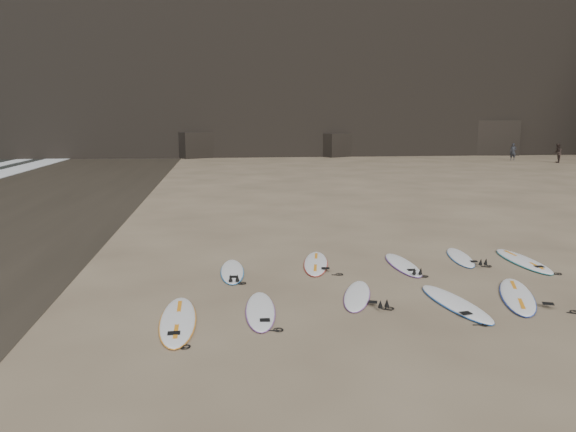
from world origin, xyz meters
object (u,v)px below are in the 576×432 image
surfboard_1 (260,310)px  person_a (513,152)px  surfboard_4 (517,295)px  surfboard_2 (357,295)px  surfboard_8 (460,257)px  person_b (558,153)px  surfboard_0 (178,320)px  surfboard_3 (455,303)px  surfboard_5 (232,271)px  surfboard_7 (403,264)px  surfboard_6 (316,263)px  surfboard_9 (523,261)px

surfboard_1 → person_a: 46.07m
surfboard_4 → person_a: size_ratio=1.75×
surfboard_2 → surfboard_8: same height
person_b → surfboard_0: bearing=-13.2°
surfboard_1 → person_b: 44.89m
surfboard_1 → surfboard_3: (4.14, -0.06, 0.00)m
surfboard_8 → person_a: person_a is taller
surfboard_5 → surfboard_7: bearing=2.0°
surfboard_0 → surfboard_1: size_ratio=1.16×
person_a → surfboard_7: bearing=-79.7°
surfboard_6 → person_a: person_a is taller
surfboard_7 → person_b: person_b is taller
surfboard_6 → surfboard_8: size_ratio=1.13×
surfboard_5 → surfboard_6: (2.26, 0.52, 0.00)m
surfboard_5 → surfboard_8: size_ratio=1.04×
surfboard_0 → surfboard_2: 3.99m
surfboard_6 → person_b: person_b is taller
surfboard_1 → surfboard_3: 4.14m
surfboard_0 → surfboard_3: bearing=2.0°
surfboard_0 → person_a: bearing=52.9°
surfboard_3 → person_a: bearing=52.4°
surfboard_6 → surfboard_3: bearing=-45.9°
surfboard_4 → surfboard_8: 3.47m
surfboard_8 → person_b: person_b is taller
surfboard_3 → surfboard_4: size_ratio=0.96×
surfboard_7 → surfboard_8: (1.87, 0.58, -0.00)m
surfboard_6 → surfboard_7: (2.29, -0.43, -0.00)m
surfboard_0 → surfboard_7: surfboard_0 is taller
surfboard_4 → surfboard_6: surfboard_4 is taller
surfboard_9 → person_a: (18.66, 34.85, 0.73)m
surfboard_2 → surfboard_1: bearing=-144.0°
surfboard_2 → surfboard_3: surfboard_3 is taller
surfboard_1 → person_b: person_b is taller
surfboard_0 → person_a: (27.74, 38.33, 0.73)m
surfboard_4 → surfboard_7: surfboard_4 is taller
surfboard_0 → surfboard_9: same height
surfboard_2 → surfboard_6: 2.87m
surfboard_9 → person_b: (21.00, 31.63, 0.78)m
surfboard_5 → surfboard_2: bearing=-39.7°
surfboard_1 → surfboard_3: bearing=2.4°
surfboard_6 → surfboard_4: bearing=-29.3°
person_b → person_a: bearing=-116.7°
surfboard_3 → surfboard_8: surfboard_3 is taller
surfboard_0 → surfboard_7: bearing=30.5°
surfboard_1 → surfboard_9: bearing=25.9°
surfboard_5 → surfboard_9: size_ratio=0.85×
person_b → surfboard_4: bearing=-6.0°
surfboard_0 → person_b: (30.07, 35.11, 0.78)m
surfboard_6 → person_a: size_ratio=1.63×
surfboard_3 → surfboard_4: surfboard_4 is taller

